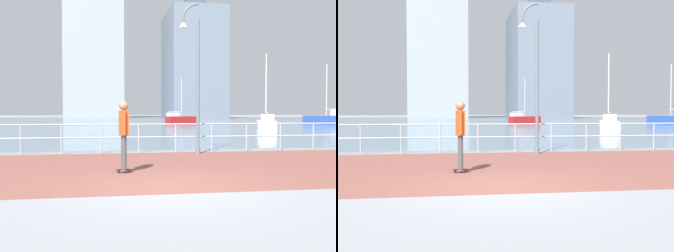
{
  "view_description": "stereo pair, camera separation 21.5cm",
  "coord_description": "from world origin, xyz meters",
  "views": [
    {
      "loc": [
        -1.3,
        -7.91,
        1.55
      ],
      "look_at": [
        0.66,
        4.06,
        1.1
      ],
      "focal_mm": 42.36,
      "sensor_mm": 36.0,
      "label": 1
    },
    {
      "loc": [
        -1.09,
        -7.94,
        1.55
      ],
      "look_at": [
        0.66,
        4.06,
        1.1
      ],
      "focal_mm": 42.36,
      "sensor_mm": 36.0,
      "label": 2
    }
  ],
  "objects": [
    {
      "name": "ground",
      "position": [
        0.0,
        40.0,
        0.0
      ],
      "size": [
        220.0,
        220.0,
        0.0
      ],
      "primitive_type": "plane",
      "color": "gray"
    },
    {
      "name": "brick_paving",
      "position": [
        0.0,
        3.04,
        0.0
      ],
      "size": [
        28.0,
        7.44,
        0.01
      ],
      "primitive_type": "cube",
      "color": "brown",
      "rests_on": "ground"
    },
    {
      "name": "harbor_water",
      "position": [
        0.0,
        51.76,
        0.0
      ],
      "size": [
        180.0,
        88.0,
        0.0
      ],
      "primitive_type": "cube",
      "color": "slate",
      "rests_on": "ground"
    },
    {
      "name": "waterfront_railing",
      "position": [
        0.0,
        6.76,
        0.76
      ],
      "size": [
        25.25,
        0.06,
        1.1
      ],
      "color": "#B2BCC1",
      "rests_on": "ground"
    },
    {
      "name": "lamppost",
      "position": [
        1.95,
        6.18,
        3.03
      ],
      "size": [
        0.82,
        0.36,
        5.47
      ],
      "color": "slate",
      "rests_on": "ground"
    },
    {
      "name": "skateboarder",
      "position": [
        -0.79,
        2.07,
        1.1
      ],
      "size": [
        0.4,
        0.55,
        1.82
      ],
      "color": "black",
      "rests_on": "ground"
    },
    {
      "name": "sailboat_white",
      "position": [
        10.27,
        19.08,
        0.54
      ],
      "size": [
        2.55,
        4.24,
        5.69
      ],
      "color": "white",
      "rests_on": "ground"
    },
    {
      "name": "sailboat_teal",
      "position": [
        24.29,
        34.16,
        0.67
      ],
      "size": [
        4.51,
        4.67,
        6.97
      ],
      "color": "#284799",
      "rests_on": "ground"
    },
    {
      "name": "sailboat_ivory",
      "position": [
        8.55,
        42.32,
        0.56
      ],
      "size": [
        4.35,
        2.61,
        5.84
      ],
      "color": "#B21E1E",
      "rests_on": "ground"
    },
    {
      "name": "tower_beige",
      "position": [
        18.05,
        77.01,
        11.63
      ],
      "size": [
        11.36,
        16.83,
        24.92
      ],
      "color": "slate",
      "rests_on": "ground"
    },
    {
      "name": "tower_concrete",
      "position": [
        -3.26,
        84.98,
        19.32
      ],
      "size": [
        13.03,
        12.46,
        40.31
      ],
      "color": "#A3A8B2",
      "rests_on": "ground"
    }
  ]
}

